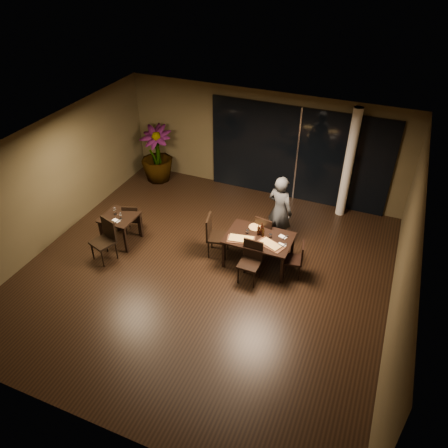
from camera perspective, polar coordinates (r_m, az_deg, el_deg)
ground at (r=10.07m, az=-2.50°, el=-6.36°), size 8.00×8.00×0.00m
wall_back at (r=12.44m, az=5.24°, el=10.52°), size 8.00×0.10×3.00m
wall_front at (r=6.71m, az=-18.12°, el=-17.80°), size 8.00×0.10×3.00m
wall_left at (r=11.25m, az=-21.89°, el=5.14°), size 0.10×8.00×3.00m
wall_right at (r=8.56m, az=22.80°, el=-5.28°), size 0.10×8.00×3.00m
ceiling at (r=8.37m, az=-3.02°, el=9.28°), size 8.00×8.00×0.04m
window_panel at (r=12.20m, az=9.58°, el=8.86°), size 5.00×0.06×2.70m
column at (r=11.67m, az=15.95°, el=7.51°), size 0.24×0.24×3.00m
main_table at (r=9.93m, az=4.59°, el=-2.07°), size 1.50×1.00×0.75m
side_table at (r=10.91m, az=-13.45°, el=0.45°), size 0.80×0.80×0.75m
chair_main_far at (r=10.44m, az=5.39°, el=-0.96°), size 0.51×0.51×0.96m
chair_main_near at (r=9.59m, az=3.53°, el=-4.59°), size 0.46×0.46×0.97m
chair_main_left at (r=10.24m, az=-1.29°, el=-1.26°), size 0.58×0.58×1.05m
chair_main_right at (r=9.82m, az=9.48°, el=-4.35°), size 0.48×0.48×0.89m
chair_side_far at (r=11.22m, az=-11.92°, el=0.85°), size 0.50×0.50×0.86m
chair_side_near at (r=10.49m, az=-15.22°, el=-1.72°), size 0.61×0.61×1.04m
diner at (r=10.53m, az=7.30°, el=1.75°), size 0.72×0.60×1.83m
potted_plant at (r=13.36m, az=-8.79°, el=9.01°), size 1.00×1.00×1.71m
pizza_board_left at (r=9.78m, az=2.24°, el=-2.03°), size 0.68×0.46×0.01m
pizza_board_right at (r=9.67m, az=6.09°, el=-2.72°), size 0.68×0.50×0.01m
oblong_pizza_left at (r=9.77m, az=2.24°, el=-1.95°), size 0.56×0.32×0.02m
oblong_pizza_right at (r=9.66m, az=6.09°, el=-2.64°), size 0.50×0.38×0.02m
round_pizza at (r=10.18m, az=4.16°, el=-0.43°), size 0.32×0.32×0.01m
bottle_a at (r=9.87m, az=4.54°, el=-0.75°), size 0.06×0.06×0.29m
bottle_b at (r=9.82m, az=5.12°, el=-1.05°), size 0.06×0.06×0.27m
bottle_c at (r=9.87m, az=4.94°, el=-0.66°), size 0.07×0.07×0.32m
tumbler_left at (r=9.97m, az=3.08°, el=-1.00°), size 0.07×0.07×0.09m
tumbler_right at (r=9.88m, az=6.09°, el=-1.55°), size 0.07×0.07×0.08m
napkin_near at (r=9.70m, az=7.56°, el=-2.73°), size 0.20×0.13×0.01m
napkin_far at (r=9.94m, az=7.68°, el=-1.67°), size 0.20×0.16×0.01m
wine_glass_a at (r=10.89m, az=-14.08°, el=1.66°), size 0.08×0.08×0.19m
wine_glass_b at (r=10.70m, az=-13.36°, el=1.05°), size 0.07×0.07×0.16m
side_napkin at (r=10.69m, az=-13.92°, el=0.44°), size 0.20×0.15×0.01m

